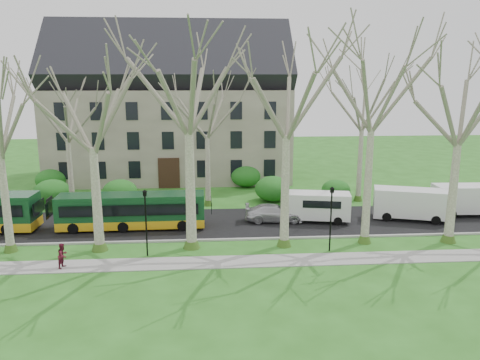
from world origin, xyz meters
name	(u,v)px	position (x,y,z in m)	size (l,w,h in m)	color
ground	(239,248)	(0.00, 0.00, 0.00)	(120.00, 120.00, 0.00)	#29631C
sidewalk	(241,262)	(0.00, -2.50, 0.03)	(70.00, 2.00, 0.06)	gray
road	(234,223)	(0.00, 5.50, 0.03)	(80.00, 8.00, 0.06)	black
curb	(237,239)	(0.00, 1.50, 0.07)	(80.00, 0.25, 0.14)	#A5A39E
building	(171,107)	(-6.00, 24.00, 8.07)	(26.50, 12.20, 16.00)	slate
tree_row_verge	(238,145)	(0.00, 0.30, 7.00)	(49.00, 7.00, 14.00)	gray
tree_row_far	(215,139)	(-1.33, 11.00, 6.00)	(33.00, 7.00, 12.00)	gray
lamp_row	(240,216)	(0.00, -1.00, 2.57)	(36.22, 0.22, 4.30)	black
hedges	(180,187)	(-4.67, 14.00, 1.00)	(30.60, 8.60, 2.00)	#1E5C1A
bus_follow	(132,211)	(-7.79, 4.70, 1.43)	(10.92, 2.28, 2.73)	#123F20
sedan	(275,213)	(3.26, 5.61, 0.74)	(1.90, 4.68, 1.36)	silver
van_a	(316,207)	(6.52, 5.41, 1.22)	(5.33, 1.94, 2.33)	silver
van_b	(411,204)	(14.24, 5.29, 1.31)	(5.74, 2.09, 2.51)	silver
van_c	(469,200)	(19.67, 6.18, 1.33)	(5.81, 2.11, 2.53)	silver
pedestrian_b	(63,255)	(-10.81, -2.69, 0.82)	(0.74, 0.58, 1.52)	#591425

